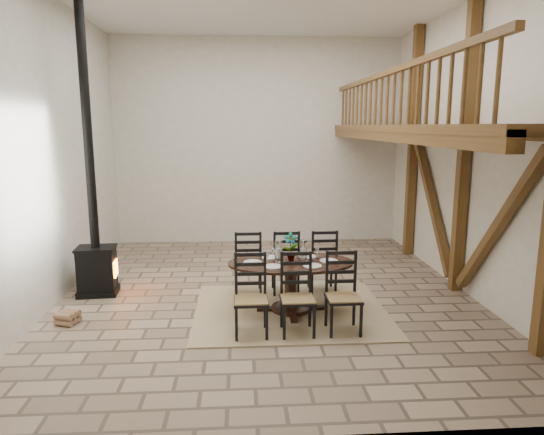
{
  "coord_description": "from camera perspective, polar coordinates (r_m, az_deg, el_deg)",
  "views": [
    {
      "loc": [
        -0.44,
        -8.09,
        2.89
      ],
      "look_at": [
        0.11,
        0.4,
        1.28
      ],
      "focal_mm": 32.0,
      "sensor_mm": 36.0,
      "label": 1
    }
  ],
  "objects": [
    {
      "name": "ground",
      "position": [
        8.6,
        -0.59,
        -8.92
      ],
      "size": [
        8.0,
        8.0,
        0.0
      ],
      "primitive_type": "plane",
      "color": "#9D8469",
      "rests_on": "ground"
    },
    {
      "name": "room_shell",
      "position": [
        8.25,
        7.82,
        11.49
      ],
      "size": [
        7.02,
        8.02,
        5.01
      ],
      "color": "silver",
      "rests_on": "ground"
    },
    {
      "name": "rug",
      "position": [
        7.83,
        2.2,
        -10.86
      ],
      "size": [
        3.0,
        2.5,
        0.02
      ],
      "primitive_type": "cube",
      "color": "tan",
      "rests_on": "ground"
    },
    {
      "name": "dining_table",
      "position": [
        7.69,
        2.22,
        -7.99
      ],
      "size": [
        1.98,
        2.2,
        1.27
      ],
      "rotation": [
        0.0,
        0.0,
        0.01
      ],
      "color": "black",
      "rests_on": "ground"
    },
    {
      "name": "wood_stove",
      "position": [
        8.79,
        -20.16,
        -1.52
      ],
      "size": [
        0.69,
        0.55,
        5.0
      ],
      "rotation": [
        0.0,
        0.0,
        0.07
      ],
      "color": "black",
      "rests_on": "ground"
    },
    {
      "name": "log_basket",
      "position": [
        9.44,
        -20.39,
        -6.56
      ],
      "size": [
        0.55,
        0.55,
        0.45
      ],
      "rotation": [
        0.0,
        0.0,
        0.2
      ],
      "color": "brown",
      "rests_on": "ground"
    },
    {
      "name": "log_stack",
      "position": [
        7.93,
        -22.91,
        -10.8
      ],
      "size": [
        0.36,
        0.37,
        0.19
      ],
      "rotation": [
        0.0,
        0.0,
        -0.34
      ],
      "color": "#A47E5C",
      "rests_on": "ground"
    }
  ]
}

